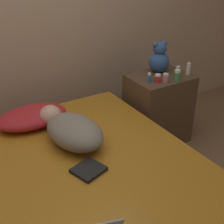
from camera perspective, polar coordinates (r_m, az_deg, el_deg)
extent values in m
plane|color=brown|center=(2.33, -5.60, -19.39)|extent=(12.00, 12.00, 0.00)
cube|color=tan|center=(2.75, -18.61, 18.09)|extent=(8.00, 0.06, 2.60)
cube|color=brown|center=(2.23, -5.75, -17.18)|extent=(1.56, 1.83, 0.25)
cube|color=#B2721E|center=(2.07, -6.07, -12.44)|extent=(1.53, 1.80, 0.23)
cube|color=brown|center=(3.00, 8.39, 0.51)|extent=(0.55, 0.42, 0.68)
ellipsoid|color=red|center=(2.48, -14.42, -0.84)|extent=(0.55, 0.35, 0.13)
ellipsoid|color=gray|center=(2.16, -6.86, -3.60)|extent=(0.40, 0.54, 0.20)
sphere|color=#DBAD8E|center=(2.41, -11.19, -0.77)|extent=(0.17, 0.17, 0.17)
cylinder|color=#DBAD8E|center=(2.29, -4.12, -3.58)|extent=(0.10, 0.23, 0.06)
sphere|color=#335693|center=(2.93, 8.58, 9.02)|extent=(0.19, 0.19, 0.19)
sphere|color=#335693|center=(2.89, 8.76, 11.40)|extent=(0.12, 0.12, 0.12)
sphere|color=#335693|center=(2.85, 8.04, 12.11)|extent=(0.05, 0.05, 0.05)
sphere|color=#335693|center=(2.91, 9.59, 12.33)|extent=(0.05, 0.05, 0.05)
cylinder|color=orange|center=(2.87, 11.89, 7.08)|extent=(0.03, 0.03, 0.07)
cylinder|color=white|center=(2.85, 11.99, 7.97)|extent=(0.03, 0.03, 0.02)
cylinder|color=#3866B2|center=(2.71, 6.84, 6.09)|extent=(0.03, 0.03, 0.06)
cylinder|color=white|center=(2.69, 6.88, 6.90)|extent=(0.03, 0.03, 0.02)
cylinder|color=pink|center=(2.73, 9.77, 6.02)|extent=(0.05, 0.05, 0.06)
cylinder|color=white|center=(2.71, 9.83, 6.77)|extent=(0.05, 0.05, 0.02)
cylinder|color=white|center=(2.93, 13.74, 7.47)|extent=(0.04, 0.04, 0.09)
cylinder|color=white|center=(2.92, 13.86, 8.48)|extent=(0.03, 0.03, 0.02)
cylinder|color=#B72D2D|center=(2.72, 8.34, 6.00)|extent=(0.06, 0.06, 0.05)
cylinder|color=white|center=(2.71, 8.39, 6.68)|extent=(0.05, 0.05, 0.02)
cylinder|color=#3D8E4C|center=(2.78, 11.81, 6.40)|extent=(0.05, 0.05, 0.08)
cylinder|color=white|center=(2.76, 11.91, 7.34)|extent=(0.05, 0.05, 0.02)
cube|color=black|center=(1.95, -4.31, -10.48)|extent=(0.22, 0.21, 0.02)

